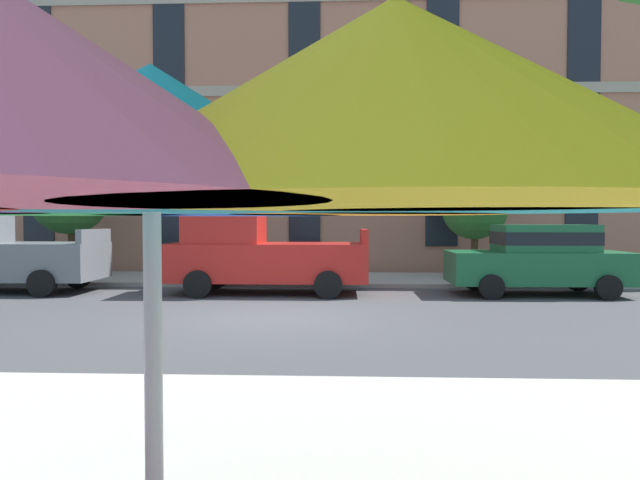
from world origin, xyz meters
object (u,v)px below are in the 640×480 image
Objects in this scene: street_tree_left at (71,195)px; patio_umbrella at (151,148)px; sedan_green at (539,257)px; pickup_red at (259,254)px; street_tree_middle at (475,204)px.

street_tree_left is 1.18× the size of patio_umbrella.
sedan_green is 1.33× the size of patio_umbrella.
street_tree_left is at bearing 153.64° from pickup_red.
patio_umbrella is at bearing -63.13° from street_tree_left.
street_tree_left is 17.85m from patio_umbrella.
street_tree_middle is (6.32, 3.53, 1.36)m from pickup_red.
pickup_red is 7.43m from street_tree_left.
pickup_red is 12.84m from patio_umbrella.
sedan_green is at bearing -13.29° from street_tree_left.
street_tree_left is at bearing 116.87° from patio_umbrella.
pickup_red is 1.31× the size of street_tree_left.
patio_umbrella reaches higher than sedan_green.
patio_umbrella is (8.06, -15.92, -0.59)m from street_tree_left.
street_tree_middle reaches higher than sedan_green.
pickup_red is 1.16× the size of sedan_green.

